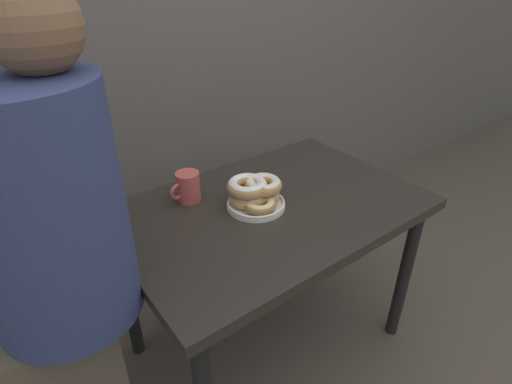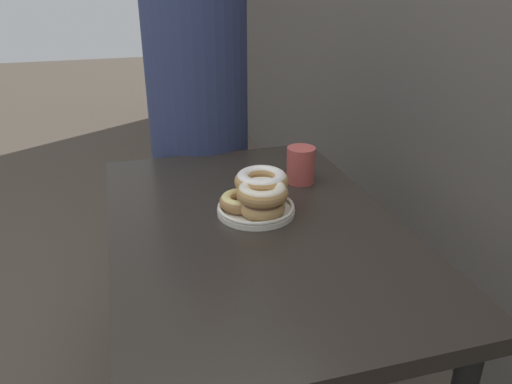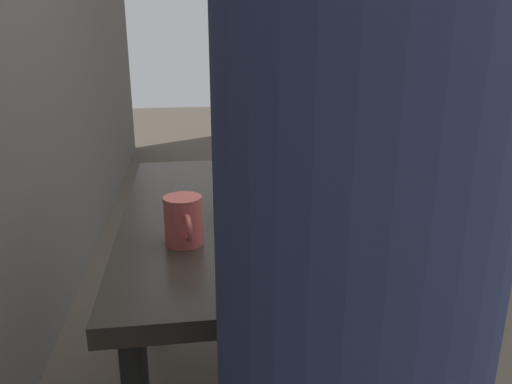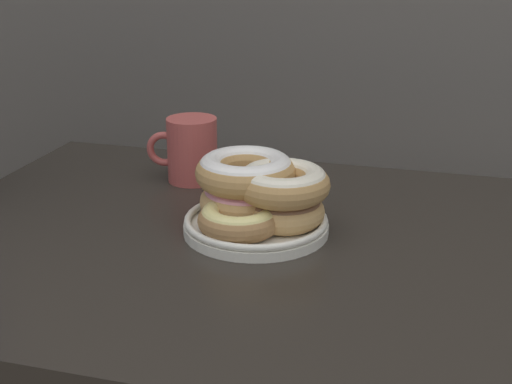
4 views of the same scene
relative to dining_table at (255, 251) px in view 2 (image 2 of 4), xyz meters
name	(u,v)px [view 2 (image 2 of 4)]	position (x,y,z in m)	size (l,w,h in m)	color
dining_table	(255,251)	(0.00, 0.00, 0.00)	(1.07, 0.71, 0.70)	#28231E
donut_plate	(259,195)	(-0.05, 0.03, 0.13)	(0.22, 0.21, 0.10)	silver
coffee_mug	(300,164)	(-0.22, 0.20, 0.14)	(0.12, 0.08, 0.11)	#B74C47
person_figure	(198,117)	(-0.71, -0.02, 0.17)	(0.39, 0.36, 1.44)	brown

